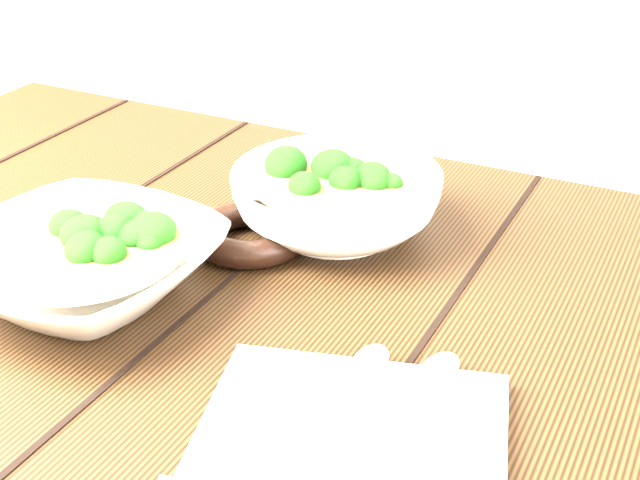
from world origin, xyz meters
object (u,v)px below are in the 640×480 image
soup_bowl_front (81,264)px  trivet (251,234)px  napkin (351,438)px  table (236,406)px  soup_bowl_back (336,200)px

soup_bowl_front → trivet: 0.17m
trivet → napkin: bearing=-46.2°
trivet → napkin: trivet is taller
table → soup_bowl_front: 0.20m
table → trivet: size_ratio=10.12×
soup_bowl_back → trivet: size_ratio=2.30×
table → trivet: trivet is taller
trivet → napkin: (0.21, -0.22, -0.01)m
table → trivet: 0.17m
table → soup_bowl_back: bearing=80.7°
napkin → trivet: bearing=118.3°
napkin → table: bearing=129.3°
soup_bowl_back → napkin: 0.33m
soup_bowl_front → napkin: 0.31m
table → soup_bowl_back: (0.03, 0.16, 0.16)m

